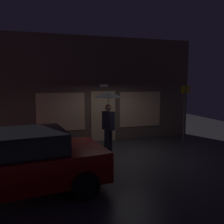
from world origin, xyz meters
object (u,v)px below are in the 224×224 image
object	(u,v)px
parked_car	(11,163)
sidewalk_bollard	(66,142)
person_with_umbrella	(108,106)
street_sign_post	(184,110)

from	to	relation	value
parked_car	sidewalk_bollard	distance (m)	4.00
person_with_umbrella	street_sign_post	world-z (taller)	street_sign_post
parked_car	sidewalk_bollard	world-z (taller)	parked_car
person_with_umbrella	sidewalk_bollard	xyz separation A→B (m)	(-1.47, 0.97, -1.46)
parked_car	sidewalk_bollard	xyz separation A→B (m)	(1.62, 3.63, -0.49)
person_with_umbrella	street_sign_post	distance (m)	3.41
person_with_umbrella	sidewalk_bollard	size ratio (longest dim) A/B	4.20
person_with_umbrella	street_sign_post	bearing A→B (deg)	70.55
person_with_umbrella	street_sign_post	xyz separation A→B (m)	(3.39, 0.27, -0.29)
parked_car	person_with_umbrella	bearing A→B (deg)	33.79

